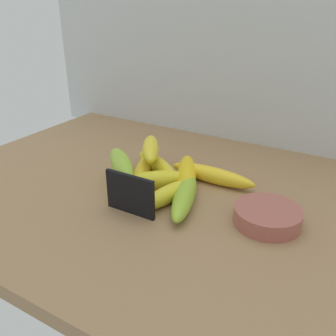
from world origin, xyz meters
TOP-DOWN VIEW (x-y plane):
  - counter_top at (0.00, 0.00)cm, footprint 110.00×76.00cm
  - back_wall at (0.00, 39.00)cm, footprint 130.00×2.00cm
  - chalkboard_sign at (-0.88, -11.22)cm, footprint 11.00×1.80cm
  - fruit_bowl at (23.75, -1.25)cm, footprint 12.77×12.77cm
  - banana_0 at (6.98, -3.26)cm, footprint 10.08×19.65cm
  - banana_1 at (7.60, 9.05)cm, footprint 20.84×4.23cm
  - banana_2 at (-9.84, -2.42)cm, footprint 13.88×17.06cm
  - banana_3 at (-2.20, -0.74)cm, footprint 15.01×14.55cm
  - banana_4 at (2.53, 6.08)cm, footprint 12.45×18.86cm
  - banana_5 at (-6.44, 7.22)cm, footprint 16.62×11.40cm
  - banana_6 at (3.49, -3.89)cm, footprint 7.68×16.32cm
  - banana_7 at (-7.88, 3.21)cm, footprint 11.02×19.38cm
  - banana_8 at (-8.77, -3.57)cm, footprint 15.26×14.44cm
  - banana_9 at (-7.86, 6.89)cm, footprint 11.44×15.00cm

SIDE VIEW (x-z plane):
  - counter_top at x=0.00cm, z-range 0.00..3.00cm
  - fruit_bowl at x=23.75cm, z-range 3.00..6.26cm
  - banana_7 at x=-7.88cm, z-range 3.00..6.60cm
  - banana_2 at x=-9.84cm, z-range 3.00..6.70cm
  - banana_6 at x=3.49cm, z-range 3.00..6.81cm
  - banana_1 at x=7.60cm, z-range 3.00..6.82cm
  - banana_5 at x=-6.44cm, z-range 3.00..7.08cm
  - banana_0 at x=6.98cm, z-range 3.00..7.15cm
  - banana_3 at x=-2.20cm, z-range 3.00..7.39cm
  - banana_4 at x=2.53cm, z-range 3.00..7.40cm
  - chalkboard_sign at x=-0.88cm, z-range 2.66..11.06cm
  - banana_8 at x=-8.77cm, z-range 6.70..10.98cm
  - banana_9 at x=-7.86cm, z-range 7.08..11.03cm
  - back_wall at x=0.00cm, z-range 0.00..70.00cm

